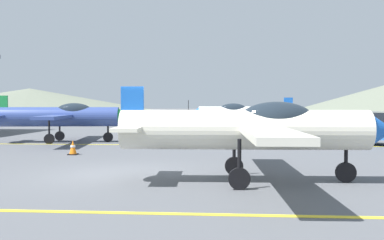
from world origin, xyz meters
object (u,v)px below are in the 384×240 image
airplane_far (241,113)px  traffic_cone_front (73,148)px  airplane_mid (63,116)px  airplane_near (255,128)px

airplane_far → traffic_cone_front: size_ratio=14.07×
traffic_cone_front → airplane_far: bearing=59.9°
airplane_mid → airplane_far: size_ratio=1.00×
airplane_far → traffic_cone_front: 14.46m
airplane_far → traffic_cone_front: (-7.23, -12.48, -1.11)m
traffic_cone_front → airplane_near: bearing=-38.7°
airplane_near → airplane_mid: (-9.29, 10.89, 0.00)m
airplane_near → airplane_mid: bearing=130.5°
airplane_near → airplane_far: same height
airplane_mid → airplane_far: (9.71, 7.05, 0.00)m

